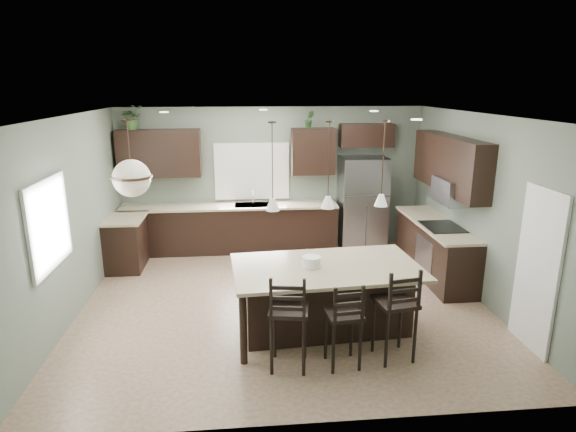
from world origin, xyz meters
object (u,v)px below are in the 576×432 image
at_px(refrigerator, 362,203).
at_px(kitchen_island, 326,299).
at_px(bar_stool_center, 343,323).
at_px(plant_back_left, 132,117).
at_px(bar_stool_left, 289,320).
at_px(bar_stool_right, 395,312).
at_px(serving_dish, 312,262).

bearing_deg(refrigerator, kitchen_island, -111.32).
bearing_deg(bar_stool_center, kitchen_island, 88.08).
relative_size(bar_stool_center, plant_back_left, 2.39).
height_order(bar_stool_left, bar_stool_right, bar_stool_left).
bearing_deg(kitchen_island, bar_stool_center, -90.10).
bearing_deg(refrigerator, plant_back_left, 177.92).
xyz_separation_m(kitchen_island, bar_stool_left, (-0.57, -0.82, 0.14)).
relative_size(bar_stool_left, bar_stool_right, 1.00).
distance_m(serving_dish, bar_stool_right, 1.22).
bearing_deg(bar_stool_center, serving_dish, 101.37).
relative_size(bar_stool_left, bar_stool_center, 1.11).
distance_m(serving_dish, bar_stool_center, 0.98).
bearing_deg(bar_stool_right, refrigerator, 72.28).
height_order(refrigerator, bar_stool_left, refrigerator).
xyz_separation_m(kitchen_island, plant_back_left, (-3.07, 3.47, 2.16)).
bearing_deg(plant_back_left, bar_stool_center, -54.09).
bearing_deg(kitchen_island, plant_back_left, 127.43).
bearing_deg(bar_stool_center, bar_stool_left, 171.62).
distance_m(kitchen_island, plant_back_left, 5.12).
bearing_deg(kitchen_island, serving_dish, 180.00).
bearing_deg(serving_dish, plant_back_left, 129.45).
height_order(kitchen_island, bar_stool_left, bar_stool_left).
xyz_separation_m(refrigerator, bar_stool_right, (-0.59, -4.06, -0.33)).
relative_size(refrigerator, plant_back_left, 4.11).
bearing_deg(bar_stool_left, bar_stool_center, 6.46).
relative_size(refrigerator, serving_dish, 7.71).
bearing_deg(plant_back_left, serving_dish, -50.55).
distance_m(refrigerator, serving_dish, 3.65).
xyz_separation_m(bar_stool_left, plant_back_left, (-2.50, 4.29, 2.03)).
bearing_deg(bar_stool_right, bar_stool_left, 173.93).
xyz_separation_m(refrigerator, bar_stool_left, (-1.87, -4.13, -0.33)).
bearing_deg(bar_stool_left, plant_back_left, 129.16).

